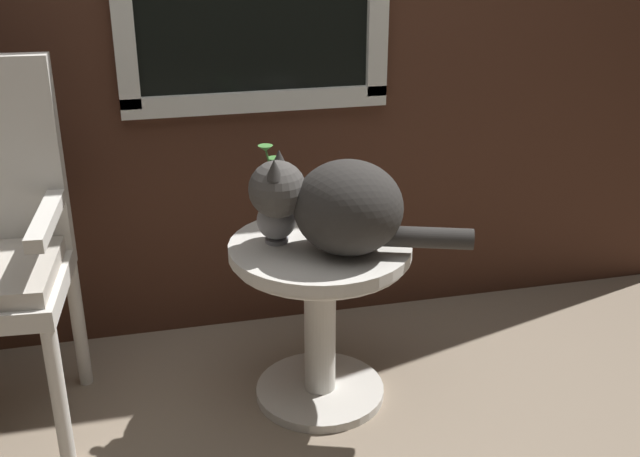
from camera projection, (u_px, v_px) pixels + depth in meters
name	position (u px, v px, depth m)	size (l,w,h in m)	color
ground_plane	(255.00, 423.00, 2.39)	(6.00, 6.00, 0.00)	gray
wicker_side_table	(320.00, 292.00, 2.38)	(0.56, 0.56, 0.55)	silver
cat	(339.00, 205.00, 2.20)	(0.63, 0.37, 0.30)	#33302D
pewter_vase_with_ivy	(276.00, 214.00, 2.29)	(0.12, 0.12, 0.31)	#99999E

